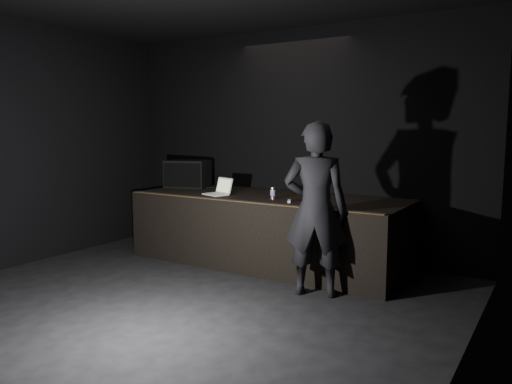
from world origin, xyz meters
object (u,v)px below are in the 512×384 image
object	(u,v)px
stage_riser	(268,229)
person	(316,209)
laptop	(219,190)
stage_monitor	(188,174)
beer_can	(273,193)

from	to	relation	value
stage_riser	person	xyz separation A→B (m)	(1.20, -0.95, 0.53)
stage_riser	laptop	world-z (taller)	laptop
stage_riser	stage_monitor	distance (m)	1.83
stage_riser	stage_monitor	size ratio (longest dim) A/B	5.10
stage_monitor	person	world-z (taller)	person
stage_monitor	beer_can	distance (m)	1.97
stage_riser	person	distance (m)	1.62
laptop	person	xyz separation A→B (m)	(1.88, -0.67, -0.03)
stage_monitor	laptop	distance (m)	1.10
stage_monitor	beer_can	size ratio (longest dim) A/B	4.60
laptop	beer_can	distance (m)	0.92
laptop	person	world-z (taller)	person
person	laptop	bearing A→B (deg)	-38.27
stage_monitor	beer_can	xyz separation A→B (m)	(1.91, -0.47, -0.14)
stage_riser	person	size ratio (longest dim) A/B	1.94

